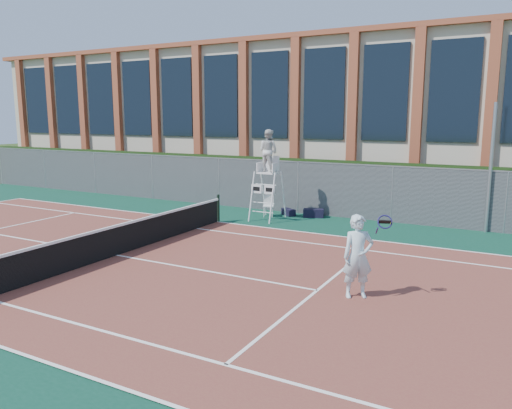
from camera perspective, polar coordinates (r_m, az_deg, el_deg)
The scene contains 13 objects.
ground at distance 15.52m, azimuth -15.63°, elevation -5.71°, with size 120.00×120.00×0.00m, color #233814.
apron at distance 16.22m, azimuth -13.18°, elevation -4.91°, with size 36.00×20.00×0.01m, color #0C3828.
tennis_court at distance 15.51m, azimuth -15.64°, elevation -5.64°, with size 23.77×10.97×0.02m, color maroon.
tennis_net at distance 15.38m, azimuth -15.73°, elevation -3.79°, with size 0.10×11.30×1.10m.
fence at distance 22.31m, azimuth 0.12°, elevation 2.25°, with size 40.00×0.06×2.20m, color #595E60, non-canonical shape.
hedge at distance 23.36m, azimuth 1.52°, elevation 2.60°, with size 40.00×1.40×2.20m, color black.
building at distance 30.46m, azimuth 8.47°, elevation 9.96°, with size 45.00×10.60×8.22m.
steel_pole at distance 19.45m, azimuth 25.23°, elevation 3.73°, with size 0.12×0.12×4.61m, color #9EA0A5.
umpire_chair at distance 19.93m, azimuth 1.42°, elevation 5.87°, with size 1.02×1.57×3.66m.
plastic_chair at distance 20.74m, azimuth 1.42°, elevation 0.12°, with size 0.56×0.56×0.91m.
sports_bag_near at distance 20.68m, azimuth 6.59°, elevation -0.99°, with size 0.83×0.33×0.35m, color black.
sports_bag_far at distance 21.04m, azimuth 3.72°, elevation -0.87°, with size 0.69×0.30×0.27m, color black.
tennis_player at distance 11.56m, azimuth 11.58°, elevation -5.81°, with size 1.12×0.85×1.91m.
Camera 1 is at (10.53, -10.64, 4.10)m, focal length 35.00 mm.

